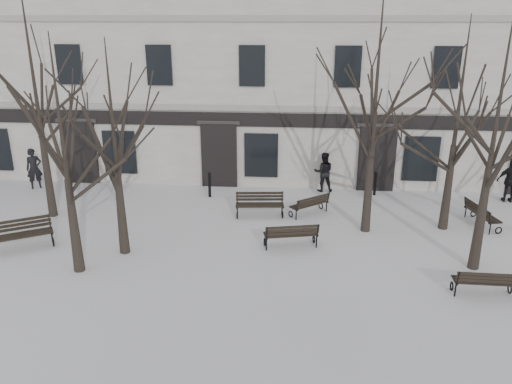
# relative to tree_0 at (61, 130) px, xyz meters

# --- Properties ---
(ground) EXTENTS (100.00, 100.00, 0.00)m
(ground) POSITION_rel_tree_0_xyz_m (6.59, 0.42, -4.39)
(ground) COLOR white
(ground) RESTS_ON ground
(building) EXTENTS (40.40, 10.20, 11.40)m
(building) POSITION_rel_tree_0_xyz_m (6.59, 13.38, 1.13)
(building) COLOR silver
(building) RESTS_ON ground
(tree_0) EXTENTS (4.92, 4.92, 7.03)m
(tree_0) POSITION_rel_tree_0_xyz_m (0.00, 0.00, 0.00)
(tree_0) COLOR black
(tree_0) RESTS_ON ground
(tree_1) EXTENTS (4.78, 4.78, 6.83)m
(tree_1) POSITION_rel_tree_0_xyz_m (0.98, 1.34, -0.12)
(tree_1) COLOR black
(tree_1) RESTS_ON ground
(tree_2) EXTENTS (5.41, 5.41, 7.73)m
(tree_2) POSITION_rel_tree_0_xyz_m (12.13, 1.18, 0.44)
(tree_2) COLOR black
(tree_2) RESTS_ON ground
(tree_4) EXTENTS (6.25, 6.25, 8.93)m
(tree_4) POSITION_rel_tree_0_xyz_m (-2.88, 4.23, 1.20)
(tree_4) COLOR black
(tree_4) RESTS_ON ground
(tree_5) EXTENTS (5.91, 5.91, 8.45)m
(tree_5) POSITION_rel_tree_0_xyz_m (9.14, 3.78, 0.89)
(tree_5) COLOR black
(tree_5) RESTS_ON ground
(tree_6) EXTENTS (5.23, 5.23, 7.47)m
(tree_6) POSITION_rel_tree_0_xyz_m (12.01, 4.24, 0.28)
(tree_6) COLOR black
(tree_6) RESTS_ON ground
(bench_0) EXTENTS (2.04, 1.62, 1.00)m
(bench_0) POSITION_rel_tree_0_xyz_m (-2.54, 1.32, -3.85)
(bench_0) COLOR black
(bench_0) RESTS_ON ground
(bench_1) EXTENTS (1.89, 1.02, 0.91)m
(bench_1) POSITION_rel_tree_0_xyz_m (6.46, 2.14, -3.90)
(bench_1) COLOR black
(bench_1) RESTS_ON ground
(bench_2) EXTENTS (1.69, 0.64, 0.84)m
(bench_2) POSITION_rel_tree_0_xyz_m (11.86, -0.51, -3.93)
(bench_2) COLOR black
(bench_2) RESTS_ON ground
(bench_3) EXTENTS (1.91, 0.85, 0.93)m
(bench_3) POSITION_rel_tree_0_xyz_m (5.19, 4.87, -3.88)
(bench_3) COLOR black
(bench_3) RESTS_ON ground
(bench_4) EXTENTS (1.62, 1.49, 0.83)m
(bench_4) POSITION_rel_tree_0_xyz_m (7.15, 5.16, -3.94)
(bench_4) COLOR black
(bench_4) RESTS_ON ground
(bench_5) EXTENTS (0.99, 1.80, 0.87)m
(bench_5) POSITION_rel_tree_0_xyz_m (13.45, 4.63, -3.92)
(bench_5) COLOR black
(bench_5) RESTS_ON ground
(bollard_a) EXTENTS (0.14, 0.14, 1.11)m
(bollard_a) POSITION_rel_tree_0_xyz_m (2.87, 6.88, -3.80)
(bollard_a) COLOR black
(bollard_a) RESTS_ON ground
(bollard_b) EXTENTS (0.13, 0.13, 1.04)m
(bollard_b) POSITION_rel_tree_0_xyz_m (10.01, 7.72, -3.83)
(bollard_b) COLOR black
(bollard_b) RESTS_ON ground
(pedestrian_a) EXTENTS (0.81, 0.75, 1.84)m
(pedestrian_a) POSITION_rel_tree_0_xyz_m (-5.17, 7.38, -4.39)
(pedestrian_a) COLOR black
(pedestrian_a) RESTS_ON ground
(pedestrian_b) EXTENTS (0.90, 0.71, 1.78)m
(pedestrian_b) POSITION_rel_tree_0_xyz_m (7.78, 8.05, -4.39)
(pedestrian_b) COLOR black
(pedestrian_b) RESTS_ON ground
(pedestrian_c) EXTENTS (1.14, 0.56, 1.87)m
(pedestrian_c) POSITION_rel_tree_0_xyz_m (15.49, 7.33, -4.39)
(pedestrian_c) COLOR black
(pedestrian_c) RESTS_ON ground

